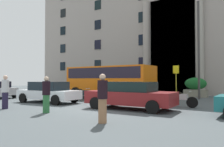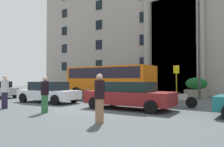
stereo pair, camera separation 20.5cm
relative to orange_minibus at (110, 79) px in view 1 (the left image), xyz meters
The scene contains 15 objects.
ground_plane 6.23m from the orange_minibus, 65.98° to the right, with size 80.00×64.00×0.12m, color #485053.
office_building_facade 13.69m from the orange_minibus, 78.43° to the left, with size 38.97×9.63×15.39m.
orange_minibus is the anchor object (origin of this frame).
bus_stop_sign 5.14m from the orange_minibus, 24.38° to the left, with size 0.44×0.08×2.59m.
hedge_planter_east 7.63m from the orange_minibus, 44.89° to the left, with size 1.91×0.79×1.69m.
hedge_planter_far_east 6.32m from the orange_minibus, 130.82° to the left, with size 1.69×0.82×1.19m.
parked_coupe_end 6.26m from the orange_minibus, 46.15° to the right, with size 4.64×2.21×1.42m.
parked_compact_extra 5.08m from the orange_minibus, 109.87° to the right, with size 4.39×2.12×1.38m.
motorcycle_near_kerb 6.69m from the orange_minibus, 20.36° to the right, with size 1.91×0.55×0.89m.
motorcycle_far_end 5.81m from the orange_minibus, 155.35° to the right, with size 2.00×0.55×0.89m.
scooter_by_planter 2.89m from the orange_minibus, 109.89° to the right, with size 2.09×0.59×0.89m.
pedestrian_woman_with_bag 7.93m from the orange_minibus, 77.73° to the right, with size 0.36×0.36×1.68m.
pedestrian_woman_dark_dress 9.70m from the orange_minibus, 57.47° to the right, with size 0.36×0.36×1.74m.
pedestrian_man_crossing 8.11m from the orange_minibus, 98.53° to the right, with size 0.36×0.36×1.76m.
lamppost_plaza_centre 7.60m from the orange_minibus, 28.61° to the left, with size 0.40×0.40×8.02m.
Camera 1 is at (7.29, -8.91, 1.55)m, focal length 34.89 mm.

